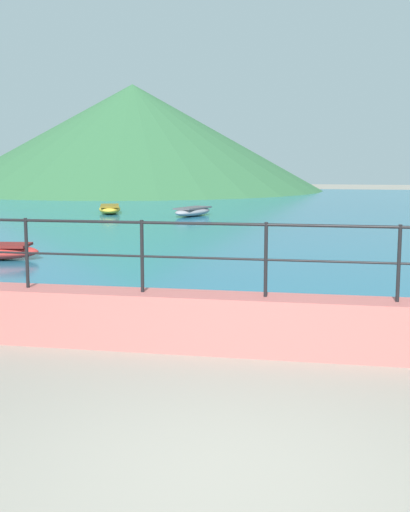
% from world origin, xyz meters
% --- Properties ---
extents(ground_plane, '(120.00, 120.00, 0.00)m').
position_xyz_m(ground_plane, '(0.00, 0.00, 0.00)').
color(ground_plane, gray).
extents(promenade_wall, '(20.00, 0.56, 0.70)m').
position_xyz_m(promenade_wall, '(0.00, 3.20, 0.35)').
color(promenade_wall, '#BC605B').
rests_on(promenade_wall, ground).
extents(railing, '(18.44, 0.04, 0.90)m').
position_xyz_m(railing, '(0.00, 3.20, 1.31)').
color(railing, black).
rests_on(railing, promenade_wall).
extents(lake_water, '(64.00, 44.32, 0.06)m').
position_xyz_m(lake_water, '(0.00, 25.84, 0.03)').
color(lake_water, '#236B89').
rests_on(lake_water, ground).
extents(hill_main, '(29.08, 29.08, 8.01)m').
position_xyz_m(hill_main, '(-14.21, 44.54, 4.00)').
color(hill_main, '#33663D').
rests_on(hill_main, ground).
extents(hill_secondary, '(14.16, 14.16, 5.07)m').
position_xyz_m(hill_secondary, '(-15.29, 43.29, 2.54)').
color(hill_secondary, '#285633').
rests_on(hill_secondary, ground).
extents(boat_1, '(1.59, 2.47, 0.36)m').
position_xyz_m(boat_1, '(-8.54, 22.31, 0.26)').
color(boat_1, gold).
rests_on(boat_1, lake_water).
extents(boat_3, '(1.59, 2.47, 0.36)m').
position_xyz_m(boat_3, '(-4.77, 21.67, 0.26)').
color(boat_3, gray).
rests_on(boat_3, lake_water).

